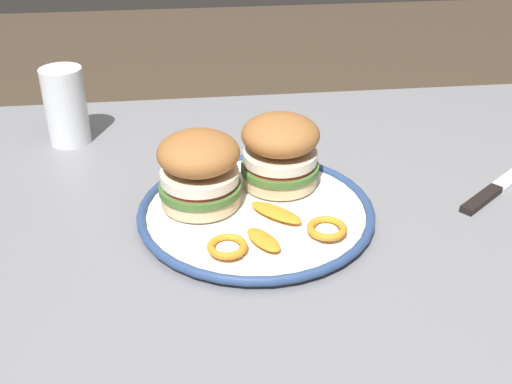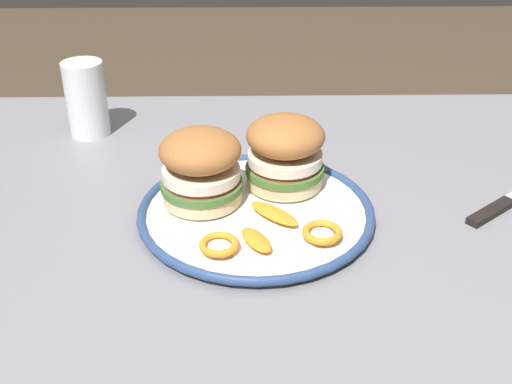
# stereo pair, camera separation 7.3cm
# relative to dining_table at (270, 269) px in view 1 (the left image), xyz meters

# --- Properties ---
(dining_table) EXTENTS (1.17, 0.84, 0.71)m
(dining_table) POSITION_rel_dining_table_xyz_m (0.00, 0.00, 0.00)
(dining_table) COLOR gray
(dining_table) RESTS_ON ground
(dinner_plate) EXTENTS (0.32, 0.32, 0.02)m
(dinner_plate) POSITION_rel_dining_table_xyz_m (-0.02, -0.02, 0.11)
(dinner_plate) COLOR white
(dinner_plate) RESTS_ON dining_table
(sandwich_half_left) EXTENTS (0.14, 0.14, 0.10)m
(sandwich_half_left) POSITION_rel_dining_table_xyz_m (-0.10, -0.00, 0.17)
(sandwich_half_left) COLOR beige
(sandwich_half_left) RESTS_ON dinner_plate
(sandwich_half_right) EXTENTS (0.14, 0.14, 0.10)m
(sandwich_half_right) POSITION_rel_dining_table_xyz_m (0.02, 0.04, 0.17)
(sandwich_half_right) COLOR beige
(sandwich_half_right) RESTS_ON dinner_plate
(orange_peel_curled) EXTENTS (0.05, 0.05, 0.01)m
(orange_peel_curled) POSITION_rel_dining_table_xyz_m (0.06, -0.09, 0.13)
(orange_peel_curled) COLOR orange
(orange_peel_curled) RESTS_ON dinner_plate
(orange_peel_strip_long) EXTENTS (0.05, 0.06, 0.01)m
(orange_peel_strip_long) POSITION_rel_dining_table_xyz_m (-0.02, -0.10, 0.13)
(orange_peel_strip_long) COLOR orange
(orange_peel_strip_long) RESTS_ON dinner_plate
(orange_peel_strip_short) EXTENTS (0.07, 0.08, 0.01)m
(orange_peel_strip_short) POSITION_rel_dining_table_xyz_m (-0.00, -0.04, 0.13)
(orange_peel_strip_short) COLOR orange
(orange_peel_strip_short) RESTS_ON dinner_plate
(orange_peel_small_curl) EXTENTS (0.06, 0.06, 0.01)m
(orange_peel_small_curl) POSITION_rel_dining_table_xyz_m (-0.07, -0.11, 0.13)
(orange_peel_small_curl) COLOR orange
(orange_peel_small_curl) RESTS_ON dinner_plate
(drinking_glass) EXTENTS (0.07, 0.07, 0.13)m
(drinking_glass) POSITION_rel_dining_table_xyz_m (-0.30, 0.25, 0.16)
(drinking_glass) COLOR white
(drinking_glass) RESTS_ON dining_table
(table_knife) EXTENTS (0.19, 0.15, 0.01)m
(table_knife) POSITION_rel_dining_table_xyz_m (0.33, 0.01, 0.11)
(table_knife) COLOR silver
(table_knife) RESTS_ON dining_table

